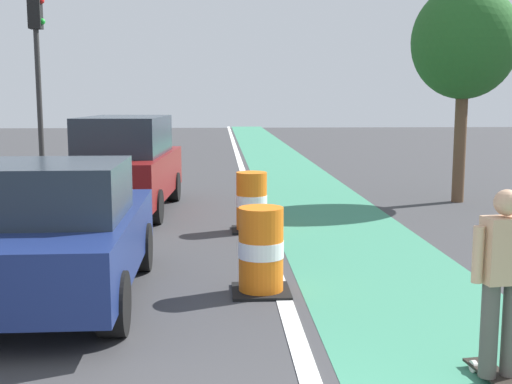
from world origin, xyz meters
The scene contains 9 objects.
bike_lane_strip centered at (2.40, 12.00, 0.00)m, with size 2.50×80.00×0.01m, color #387F60.
lane_divider_stripe centered at (0.90, 12.00, 0.01)m, with size 0.20×80.00×0.01m, color silver.
skateboarder_on_lane centered at (2.49, 1.79, 0.91)m, with size 0.57×0.82×1.69m.
parked_sedan_nearest centered at (-1.80, 4.34, 0.83)m, with size 1.95×4.12×1.70m.
parked_suv_second centered at (-1.87, 10.59, 1.04)m, with size 2.12×4.70×2.04m.
traffic_barrel_front centered at (0.64, 4.54, 0.53)m, with size 0.73×0.73×1.09m.
traffic_barrel_mid centered at (0.71, 8.36, 0.53)m, with size 0.73×0.73×1.09m.
traffic_light_corner centered at (-4.59, 14.15, 3.50)m, with size 0.41×0.32×5.10m.
street_tree_sidewalk centered at (5.73, 11.46, 3.67)m, with size 2.40×2.40×5.00m.
Camera 1 is at (0.13, -3.33, 2.43)m, focal length 45.41 mm.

